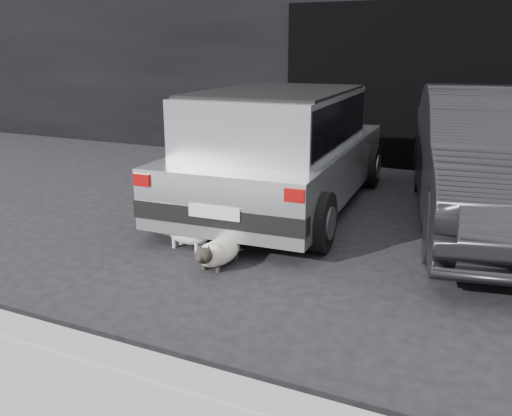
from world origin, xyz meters
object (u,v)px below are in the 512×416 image
at_px(silver_hatchback, 280,144).
at_px(second_car, 498,159).
at_px(cat_siamese, 217,252).
at_px(cat_white, 191,234).

xyz_separation_m(silver_hatchback, second_car, (2.41, 0.34, -0.04)).
bearing_deg(silver_hatchback, second_car, 4.63).
height_order(silver_hatchback, cat_siamese, silver_hatchback).
relative_size(silver_hatchback, second_car, 0.88).
distance_m(silver_hatchback, cat_siamese, 2.11).
relative_size(second_car, cat_siamese, 5.31).
xyz_separation_m(cat_siamese, cat_white, (-0.45, 0.28, 0.02)).
height_order(second_car, cat_siamese, second_car).
bearing_deg(second_car, silver_hatchback, 176.93).
bearing_deg(cat_siamese, second_car, -133.02).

